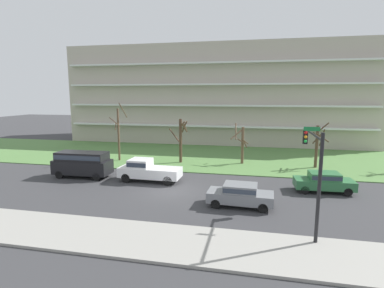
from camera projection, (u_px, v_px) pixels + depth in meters
name	position (u px, v px, depth m)	size (l,w,h in m)	color
ground	(172.00, 192.00, 23.58)	(160.00, 160.00, 0.00)	#38383A
sidewalk_curb_near	(130.00, 238.00, 15.84)	(80.00, 4.00, 0.15)	#99968E
grass_lawn_strip	(202.00, 156.00, 37.09)	(80.00, 16.00, 0.08)	#547F42
apartment_building	(218.00, 95.00, 49.72)	(46.22, 13.60, 15.01)	#B2A899
tree_far_left	(119.00, 133.00, 34.18)	(1.66, 1.51, 6.68)	brown
tree_left	(181.00, 138.00, 33.17)	(2.10, 2.10, 4.93)	#4C3828
tree_center	(242.00, 143.00, 32.80)	(2.03, 2.25, 4.45)	brown
tree_right	(318.00, 144.00, 30.85)	(1.62, 2.19, 4.78)	#4C3828
pickup_white_near_left	(147.00, 170.00, 26.43)	(5.44, 2.12, 1.95)	white
van_black_center_left	(82.00, 162.00, 27.64)	(5.24, 2.10, 2.36)	black
sedan_gray_center_right	(240.00, 194.00, 20.41)	(4.48, 1.99, 1.57)	slate
sedan_green_near_right	(324.00, 181.00, 23.48)	(4.48, 2.01, 1.57)	#2D6B3D
traffic_signal_mast	(313.00, 160.00, 16.51)	(0.90, 5.45, 5.74)	black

